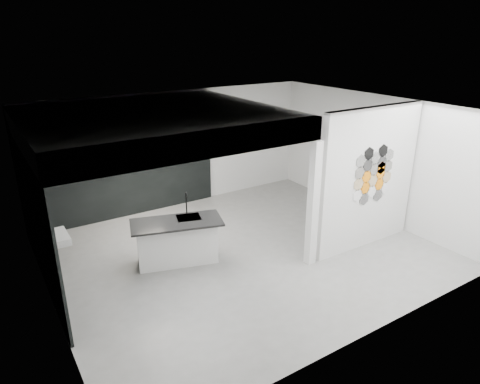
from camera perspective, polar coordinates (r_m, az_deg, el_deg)
name	(u,v)px	position (r m, az deg, el deg)	size (l,w,h in m)	color
floor	(244,252)	(8.51, 0.53, -8.03)	(7.00, 6.00, 0.01)	slate
partition_panel	(369,179)	(8.64, 16.77, 1.67)	(2.45, 0.15, 2.80)	silver
bay_clad_back	(125,168)	(10.06, -15.12, 3.15)	(4.40, 0.04, 2.35)	black
bay_clad_left	(35,219)	(7.83, -25.65, -3.30)	(0.04, 4.00, 2.35)	black
bulkhead	(153,122)	(7.91, -11.49, 9.09)	(4.40, 4.00, 0.40)	silver
corner_column	(313,205)	(7.75, 9.72, -1.68)	(0.16, 0.16, 2.35)	silver
fascia_beam	(204,145)	(6.20, -4.85, 6.27)	(4.40, 0.16, 0.40)	silver
wall_basin	(55,238)	(7.80, -23.40, -5.67)	(0.40, 0.60, 0.12)	silver
display_shelf	(130,163)	(9.95, -14.45, 3.79)	(3.00, 0.15, 0.04)	black
kitchen_island	(177,241)	(8.06, -8.38, -6.42)	(1.77, 1.16, 1.32)	silver
stockpot	(82,166)	(9.67, -20.27, 3.32)	(0.21, 0.21, 0.17)	black
kettle	(167,153)	(10.22, -9.75, 5.19)	(0.20, 0.20, 0.17)	black
glass_bowl	(184,151)	(10.41, -7.44, 5.42)	(0.15, 0.15, 0.10)	gray
glass_vase	(184,151)	(10.40, -7.44, 5.47)	(0.09, 0.09, 0.12)	gray
bottle_dark	(114,161)	(9.83, -16.43, 4.03)	(0.07, 0.07, 0.18)	black
utensil_cup	(106,163)	(9.79, -17.40, 3.67)	(0.09, 0.09, 0.11)	black
hex_tile_cluster	(374,175)	(8.58, 17.42, 2.21)	(1.04, 0.02, 1.16)	white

